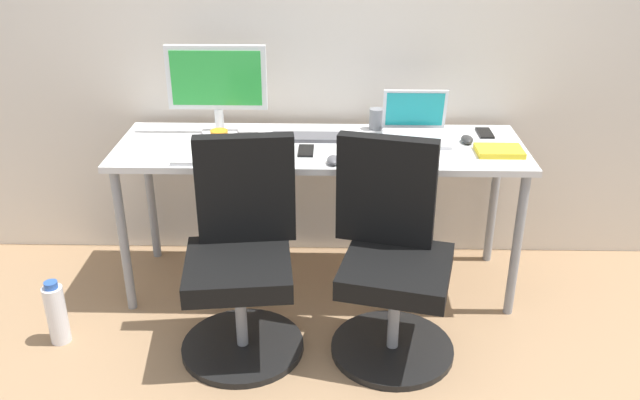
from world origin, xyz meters
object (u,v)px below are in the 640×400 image
(coffee_mug, at_px, (220,140))
(office_chair_right, at_px, (392,261))
(desktop_monitor, at_px, (217,83))
(office_chair_left, at_px, (242,259))
(open_laptop, at_px, (416,127))
(water_bottle_on_floor, at_px, (57,313))

(coffee_mug, bearing_deg, office_chair_right, -29.12)
(desktop_monitor, bearing_deg, office_chair_left, -75.11)
(office_chair_right, height_order, open_laptop, open_laptop)
(office_chair_right, distance_m, open_laptop, 0.73)
(office_chair_left, xyz_separation_m, coffee_mug, (-0.14, 0.43, 0.38))
(office_chair_left, distance_m, coffee_mug, 0.59)
(water_bottle_on_floor, height_order, coffee_mug, coffee_mug)
(office_chair_right, xyz_separation_m, water_bottle_on_floor, (-1.48, -0.02, -0.28))
(office_chair_left, height_order, coffee_mug, office_chair_left)
(office_chair_right, bearing_deg, water_bottle_on_floor, -179.28)
(coffee_mug, bearing_deg, desktop_monitor, 99.09)
(office_chair_left, bearing_deg, coffee_mug, 107.88)
(office_chair_right, distance_m, coffee_mug, 0.97)
(open_laptop, bearing_deg, office_chair_left, -142.30)
(office_chair_right, bearing_deg, desktop_monitor, 140.80)
(water_bottle_on_floor, relative_size, desktop_monitor, 0.65)
(office_chair_left, bearing_deg, water_bottle_on_floor, -178.64)
(open_laptop, relative_size, coffee_mug, 3.37)
(office_chair_left, height_order, open_laptop, open_laptop)
(water_bottle_on_floor, bearing_deg, desktop_monitor, 45.96)
(office_chair_right, distance_m, water_bottle_on_floor, 1.50)
(office_chair_right, xyz_separation_m, open_laptop, (0.14, 0.60, 0.39))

